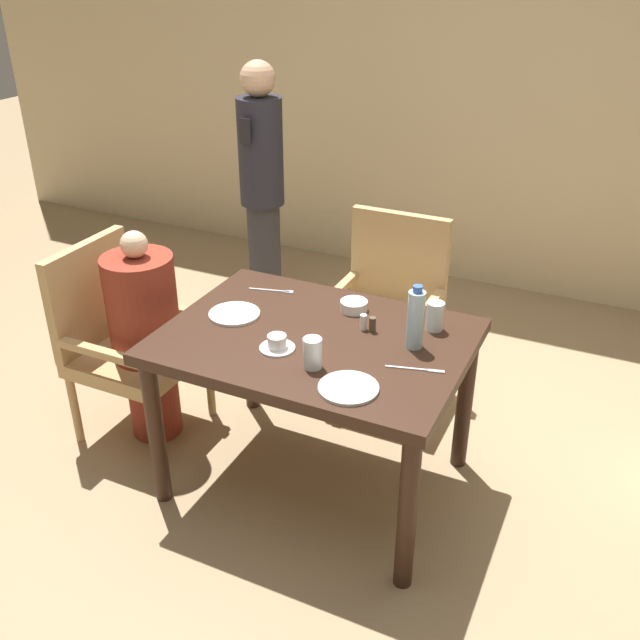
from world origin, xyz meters
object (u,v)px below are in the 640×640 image
Objects in this scene: diner_in_left_chair at (146,335)px; glass_tall_mid at (312,353)px; chair_far_side at (387,304)px; standing_host at (262,186)px; teacup_with_saucer at (277,344)px; chair_left_side at (122,336)px; plate_main_right at (348,388)px; glass_tall_near at (435,316)px; bowl_small at (354,306)px; water_bottle at (416,319)px; plate_main_left at (234,314)px.

glass_tall_mid is (0.96, -0.22, 0.27)m from diner_in_left_chair.
chair_far_side is 0.60× the size of standing_host.
chair_far_side is 6.68× the size of teacup_with_saucer.
glass_tall_mid is at bearing -85.03° from chair_far_side.
standing_host is (0.01, 1.35, 0.34)m from chair_left_side.
plate_main_right is (1.28, -0.30, 0.25)m from chair_left_side.
glass_tall_mid is (0.18, -0.06, 0.04)m from teacup_with_saucer.
chair_far_side is at bearing -26.62° from standing_host.
glass_tall_near is at bearing 55.87° from glass_tall_mid.
plate_main_right is at bearing -24.09° from glass_tall_mid.
teacup_with_saucer is 0.45m from bowl_small.
glass_tall_mid reaches higher than bowl_small.
standing_host is 1.88m from water_bottle.
standing_host is at bearing 114.74° from plate_main_left.
chair_left_side is 1.00× the size of chair_far_side.
diner_in_left_chair is at bearing -168.68° from glass_tall_near.
water_bottle is 2.17× the size of glass_tall_near.
chair_left_side reaches higher than plate_main_right.
plate_main_right is (1.28, -1.65, -0.09)m from standing_host.
plate_main_left is 1.80× the size of glass_tall_near.
glass_tall_mid is at bearing 155.91° from plate_main_right.
bowl_small is at bearing 71.58° from teacup_with_saucer.
chair_left_side and chair_far_side have the same top height.
glass_tall_near is at bearing 16.89° from plate_main_left.
chair_left_side is at bearing 170.40° from teacup_with_saucer.
glass_tall_near is 1.00× the size of glass_tall_mid.
standing_host reaches higher than diner_in_left_chair.
chair_left_side is 7.76× the size of glass_tall_near.
chair_left_side is 1.17m from glass_tall_mid.
chair_far_side is at bearing 94.97° from glass_tall_mid.
plate_main_right is at bearing -104.27° from glass_tall_near.
diner_in_left_chair is 1.02m from glass_tall_mid.
plate_main_right is 0.83× the size of water_bottle.
diner_in_left_chair is 8.67× the size of glass_tall_mid.
chair_left_side is 1.48m from glass_tall_near.
chair_left_side is 1.32m from chair_far_side.
glass_tall_near is at bearing 10.18° from chair_left_side.
chair_left_side is 3.57× the size of water_bottle.
diner_in_left_chair reaches higher than chair_far_side.
plate_main_left is 1.00× the size of plate_main_right.
bowl_small is (0.14, 0.43, -0.00)m from teacup_with_saucer.
teacup_with_saucer is at bearing -152.72° from water_bottle.
glass_tall_mid is (0.09, -1.07, 0.30)m from chair_far_side.
standing_host is at bearing 95.81° from diner_in_left_chair.
bowl_small is (0.05, -0.58, 0.27)m from chair_far_side.
diner_in_left_chair is at bearing -178.39° from plate_main_left.
chair_left_side is 4.30× the size of plate_main_right.
bowl_small is at bearing 30.34° from plate_main_left.
chair_left_side is 6.68× the size of teacup_with_saucer.
teacup_with_saucer is at bearing -29.76° from plate_main_left.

